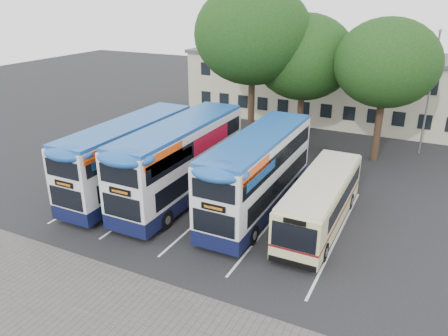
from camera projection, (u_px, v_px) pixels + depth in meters
ground at (237, 273)px, 18.98m from camera, size 120.00×120.00×0.00m
paving_strip at (127, 332)px, 15.64m from camera, size 40.00×6.00×0.01m
bay_lines at (214, 208)px, 24.68m from camera, size 14.12×11.00×0.01m
depot_building at (360, 88)px, 40.23m from camera, size 32.40×8.40×6.20m
lamp_post at (431, 87)px, 31.21m from camera, size 0.25×1.05×9.06m
tree_left at (253, 34)px, 32.22m from camera, size 8.71×8.71×12.18m
tree_mid at (304, 57)px, 33.08m from camera, size 7.61×7.61×10.03m
tree_right at (387, 63)px, 29.25m from camera, size 7.04×7.04×9.94m
bus_dd_left at (130, 154)px, 26.01m from camera, size 2.53×10.44×4.35m
bus_dd_mid at (182, 158)px, 25.11m from camera, size 2.65×10.93×4.56m
bus_dd_right at (259, 170)px, 23.63m from camera, size 2.55×10.54×4.39m
bus_single at (321, 199)px, 22.33m from camera, size 2.30×9.06×2.70m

